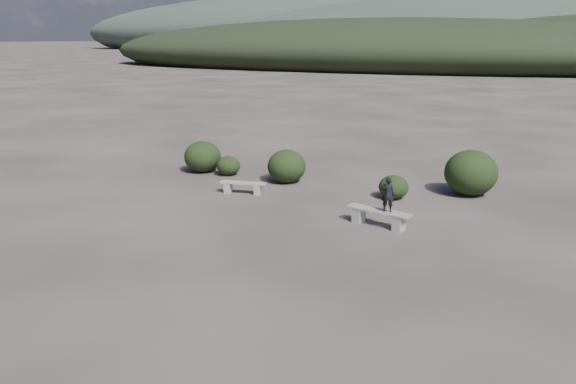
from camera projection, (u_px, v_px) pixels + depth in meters
The scene contains 10 objects.
ground at pixel (249, 278), 12.86m from camera, with size 1200.00×1200.00×0.00m, color #2A2421.
bench_left at pixel (243, 187), 19.76m from camera, with size 1.68×0.70×0.41m.
bench_right at pixel (378, 216), 16.33m from camera, with size 2.01×0.81×0.49m.
seated_person at pixel (388, 194), 15.99m from camera, with size 0.38×0.25×1.03m, color black.
shrub_a at pixel (228, 166), 22.39m from camera, with size 0.94×0.94×0.77m, color black.
shrub_b at pixel (287, 166), 21.19m from camera, with size 1.46×1.46×1.25m, color black.
shrub_c at pixel (394, 187), 19.11m from camera, with size 1.01×1.01×0.81m, color black.
shrub_d at pixel (471, 173), 19.46m from camera, with size 1.81×1.81×1.59m, color black.
shrub_f at pixel (202, 157), 22.88m from camera, with size 1.49×1.49×1.26m, color black.
mountain_ridges at pixel (535, 27), 308.99m from camera, with size 500.00×400.00×56.00m.
Camera 1 is at (5.85, -10.37, 5.33)m, focal length 35.00 mm.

